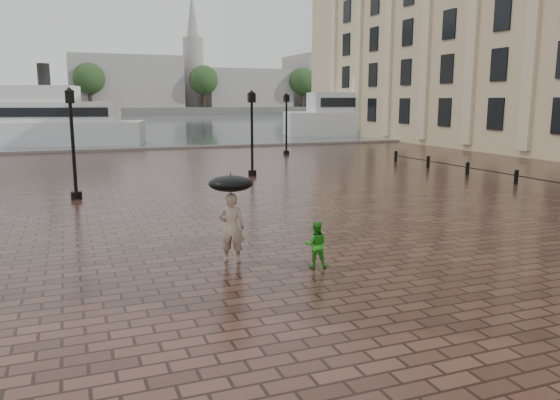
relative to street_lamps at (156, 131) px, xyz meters
name	(u,v)px	position (x,y,z in m)	size (l,w,h in m)	color
ground	(307,243)	(1.50, -17.50, -2.33)	(300.00, 300.00, 0.00)	#331F17
harbour_water	(103,122)	(1.50, 74.50, -2.33)	(240.00, 240.00, 0.00)	#444F53
quay_edge	(149,150)	(1.50, 14.50, -2.33)	(80.00, 0.60, 0.30)	slate
far_shore	(88,110)	(1.50, 142.50, -1.33)	(300.00, 60.00, 2.00)	#4C4C47
distant_skyline	(252,82)	(49.64, 132.50, 7.13)	(102.50, 22.00, 33.00)	gray
far_trees	(89,79)	(1.50, 120.50, 7.09)	(188.00, 8.00, 13.50)	#2D2119
bollard_row	(516,176)	(15.50, -11.00, -1.93)	(0.22, 21.22, 0.73)	black
street_lamps	(156,131)	(0.00, 0.00, 0.00)	(21.44, 14.44, 4.40)	black
adult_pedestrian	(231,228)	(-1.01, -18.46, -1.44)	(0.65, 0.43, 1.78)	tan
child_pedestrian	(316,245)	(0.77, -19.63, -1.75)	(0.56, 0.43, 1.15)	green
ferry_near	(16,121)	(-8.86, 23.20, -0.15)	(22.64, 10.13, 7.22)	silver
ferry_far	(404,111)	(32.37, 23.92, 0.41)	(28.50, 13.10, 9.09)	silver
umbrella	(231,184)	(-1.01, -18.46, -0.32)	(1.10, 1.10, 1.17)	black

